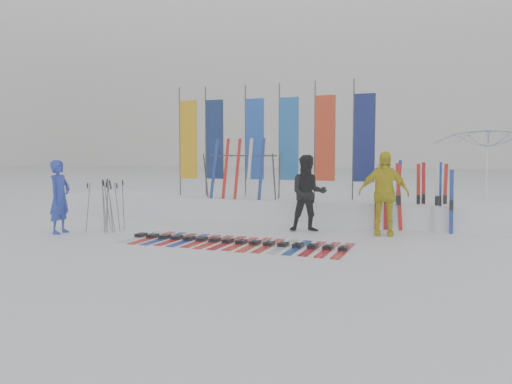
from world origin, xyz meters
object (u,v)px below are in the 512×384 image
at_px(ski_rack, 242,170).
at_px(tent_canopy, 487,173).
at_px(person_yellow, 384,193).
at_px(ski_row, 234,242).
at_px(person_black, 308,193).
at_px(person_blue, 60,197).

bearing_deg(ski_rack, tent_canopy, 18.78).
distance_m(person_yellow, ski_row, 3.59).
bearing_deg(person_black, person_yellow, -17.63).
bearing_deg(person_yellow, ski_rack, 154.07).
height_order(person_yellow, tent_canopy, tent_canopy).
distance_m(person_blue, ski_rack, 4.77).
bearing_deg(person_yellow, tent_canopy, 47.68).
relative_size(tent_canopy, ski_rack, 1.43).
relative_size(person_black, ski_row, 0.39).
bearing_deg(person_black, ski_row, -135.09).
bearing_deg(ski_row, tent_canopy, 47.75).
bearing_deg(person_yellow, ski_row, -149.45).
bearing_deg(ski_rack, ski_row, -70.48).
bearing_deg(person_yellow, person_blue, -169.32).
distance_m(person_black, ski_row, 2.47).
relative_size(tent_canopy, ski_row, 0.63).
height_order(person_yellow, ski_rack, person_yellow).
bearing_deg(person_blue, ski_rack, -46.85).
xyz_separation_m(person_black, ski_rack, (-2.21, 1.35, 0.48)).
distance_m(tent_canopy, ski_rack, 6.64).
height_order(person_yellow, ski_row, person_yellow).
height_order(person_blue, ski_rack, ski_rack).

